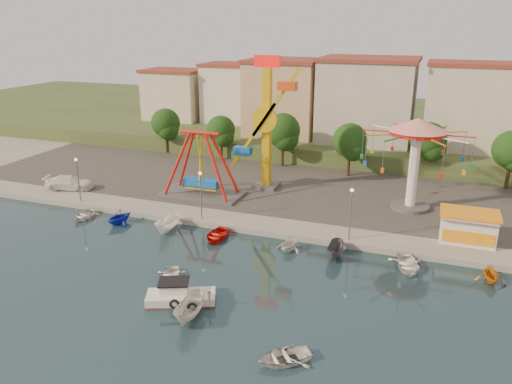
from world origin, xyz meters
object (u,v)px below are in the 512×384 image
at_px(skiff, 190,310).
at_px(van, 69,183).
at_px(pirate_ship_ride, 201,165).
at_px(cabin_motorboat, 179,296).
at_px(rowboat_a, 170,276).
at_px(kamikaze_tower, 268,127).
at_px(wave_swinger, 416,143).

relative_size(skiff, van, 0.70).
height_order(pirate_ship_ride, cabin_motorboat, pirate_ship_ride).
bearing_deg(rowboat_a, pirate_ship_ride, 87.85).
bearing_deg(kamikaze_tower, cabin_motorboat, -85.66).
relative_size(kamikaze_tower, rowboat_a, 4.80).
bearing_deg(kamikaze_tower, van, -159.13).
bearing_deg(van, rowboat_a, -140.84).
xyz_separation_m(skiff, van, (-27.55, 20.17, 0.66)).
distance_m(pirate_ship_ride, cabin_motorboat, 24.10).
xyz_separation_m(cabin_motorboat, rowboat_a, (-2.51, 2.89, -0.14)).
bearing_deg(cabin_motorboat, wave_swinger, 36.30).
height_order(rowboat_a, skiff, skiff).
relative_size(kamikaze_tower, skiff, 3.96).
distance_m(skiff, van, 34.15).
distance_m(cabin_motorboat, van, 31.57).
distance_m(pirate_ship_ride, wave_swinger, 24.98).
bearing_deg(pirate_ship_ride, rowboat_a, -71.66).
distance_m(wave_swinger, skiff, 32.01).
bearing_deg(kamikaze_tower, skiff, -82.28).
bearing_deg(skiff, cabin_motorboat, 130.53).
height_order(wave_swinger, skiff, wave_swinger).
distance_m(pirate_ship_ride, kamikaze_tower, 9.54).
bearing_deg(wave_swinger, pirate_ship_ride, -170.35).
bearing_deg(van, kamikaze_tower, -86.26).
relative_size(rowboat_a, van, 0.58).
height_order(pirate_ship_ride, rowboat_a, pirate_ship_ride).
relative_size(cabin_motorboat, van, 0.95).
relative_size(wave_swinger, van, 1.94).
height_order(kamikaze_tower, van, kamikaze_tower).
xyz_separation_m(cabin_motorboat, skiff, (1.88, -1.82, 0.30)).
bearing_deg(pirate_ship_ride, kamikaze_tower, 37.84).
bearing_deg(skiff, wave_swinger, 58.76).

